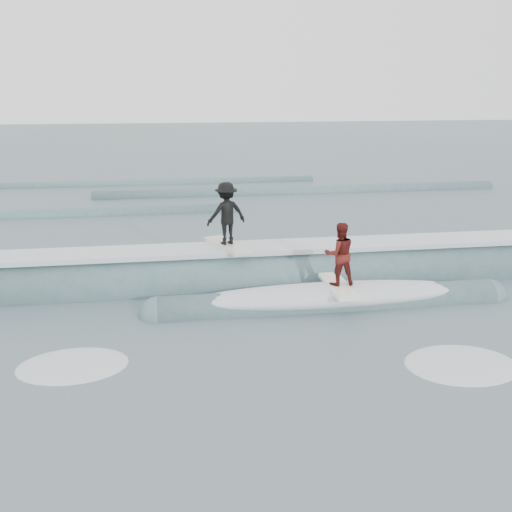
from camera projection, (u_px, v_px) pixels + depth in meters
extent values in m
plane|color=#384B52|center=(275.00, 337.00, 13.19)|extent=(160.00, 160.00, 0.00)
cylinder|color=#3A6262|center=(251.00, 282.00, 16.90)|extent=(19.15, 1.95, 1.95)
cylinder|color=#3A6262|center=(330.00, 306.00, 15.08)|extent=(9.00, 0.98, 0.98)
sphere|color=#3A6262|center=(158.00, 316.00, 14.42)|extent=(0.98, 0.98, 0.98)
sphere|color=#3A6262|center=(488.00, 296.00, 15.73)|extent=(0.98, 0.98, 0.98)
cube|color=white|center=(251.00, 248.00, 16.60)|extent=(18.00, 1.30, 0.14)
ellipsoid|color=white|center=(330.00, 295.00, 14.99)|extent=(7.60, 1.30, 0.60)
cube|color=silver|center=(227.00, 245.00, 16.46)|extent=(1.23, 2.06, 0.10)
imported|color=black|center=(226.00, 213.00, 16.19)|extent=(1.29, 0.97, 1.78)
cube|color=white|center=(338.00, 286.00, 14.95)|extent=(0.55, 2.00, 0.10)
imported|color=#51130F|center=(339.00, 254.00, 14.70)|extent=(0.82, 0.65, 1.66)
ellipsoid|color=white|center=(73.00, 365.00, 11.86)|extent=(2.49, 1.70, 0.10)
ellipsoid|color=white|center=(461.00, 365.00, 11.90)|extent=(2.90, 1.98, 0.10)
cylinder|color=#3A6262|center=(301.00, 193.00, 30.92)|extent=(22.00, 0.80, 0.80)
cylinder|color=#3A6262|center=(129.00, 185.00, 33.35)|extent=(22.00, 0.60, 0.60)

